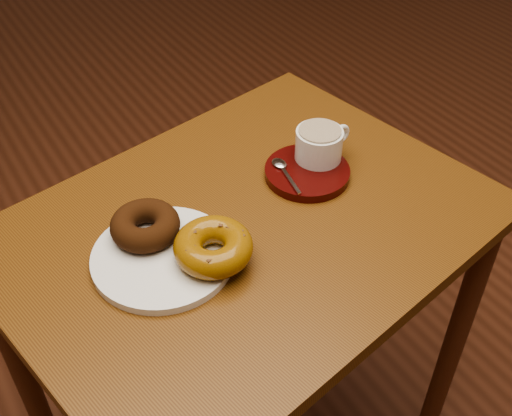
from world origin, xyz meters
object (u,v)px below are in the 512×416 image
donut_plate (163,257)px  saucer (307,172)px  coffee_cup (320,144)px  cafe_table (246,271)px

donut_plate → saucer: 0.31m
saucer → coffee_cup: coffee_cup is taller
coffee_cup → cafe_table: bearing=-164.7°
cafe_table → donut_plate: (-0.15, -0.01, 0.12)m
cafe_table → saucer: 0.20m
donut_plate → coffee_cup: bearing=11.1°
cafe_table → donut_plate: bearing=172.2°
coffee_cup → saucer: bearing=-157.4°
donut_plate → coffee_cup: size_ratio=1.97×
saucer → coffee_cup: size_ratio=1.35×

